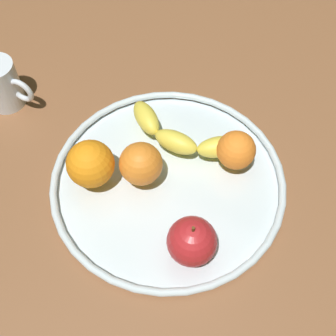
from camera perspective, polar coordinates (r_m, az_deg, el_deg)
The scene contains 8 objects.
ground_plane at distance 76.36cm, azimuth -0.00°, elevation -2.79°, with size 145.72×145.72×4.00cm, color brown.
fruit_bowl at distance 73.86cm, azimuth -0.00°, elevation -1.65°, with size 38.73×38.73×1.80cm.
banana at distance 75.84cm, azimuth 1.85°, elevation 4.14°, with size 22.22×8.11×3.57cm.
apple at distance 64.00cm, azimuth 3.06°, elevation -9.30°, with size 7.25×7.25×8.05cm.
orange_front_right at distance 70.56cm, azimuth -3.48°, elevation 0.54°, with size 6.97×6.97×6.97cm, color orange.
orange_back_right at distance 71.05cm, azimuth -9.84°, elevation 0.53°, with size 7.67×7.67×7.67cm, color orange.
orange_back_left at distance 73.12cm, azimuth 8.67°, elevation 2.27°, with size 6.39×6.39×6.39cm, color orange.
ambient_mug at distance 87.31cm, azimuth -20.35°, elevation 9.94°, with size 10.49×6.78×9.15cm.
Camera 1 is at (16.69, -34.76, 63.91)cm, focal length 47.90 mm.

